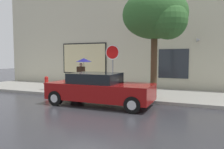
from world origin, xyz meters
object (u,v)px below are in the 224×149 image
Objects in this scene: parked_car at (99,89)px; street_tree at (157,16)px; fire_hydrant at (47,83)px; stop_sign at (113,60)px; pedestrian_with_umbrella at (83,65)px.

parked_car is 0.90× the size of street_tree.
parked_car is 4.87m from fire_hydrant.
parked_car is 4.26m from street_tree.
fire_hydrant is at bearing 179.29° from stop_sign.
stop_sign is at bearing -23.99° from pedestrian_with_umbrella.
pedestrian_with_umbrella is 0.37× the size of street_tree.
stop_sign is at bearing 174.89° from street_tree.
parked_car is at bearing -85.45° from stop_sign.
fire_hydrant is 2.44m from pedestrian_with_umbrella.
street_tree reaches higher than parked_car.
fire_hydrant is at bearing -152.41° from pedestrian_with_umbrella.
pedestrian_with_umbrella is (-2.53, 2.94, 0.95)m from parked_car.
pedestrian_with_umbrella is at bearing 27.59° from fire_hydrant.
fire_hydrant is 0.43× the size of pedestrian_with_umbrella.
parked_car is at bearing -49.22° from pedestrian_with_umbrella.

